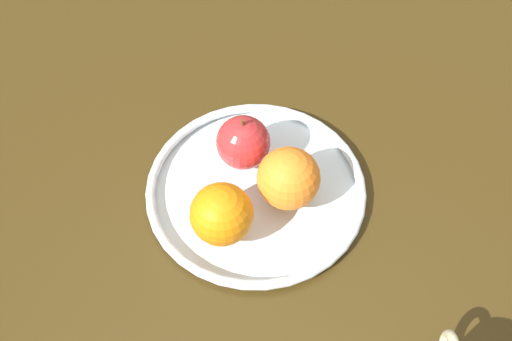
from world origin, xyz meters
TOP-DOWN VIEW (x-y plane):
  - ground_plane at (0.00, 0.00)cm, footprint 124.42×124.42cm
  - fruit_bowl at (0.00, 0.00)cm, footprint 28.13×28.13cm
  - apple at (3.82, 2.05)cm, footprint 6.92×6.92cm
  - orange_center at (-7.02, 3.17)cm, footprint 7.40×7.40cm
  - orange_front_left at (-1.30, -4.05)cm, footprint 7.68×7.68cm

SIDE VIEW (x-z plane):
  - ground_plane at x=0.00cm, z-range -4.00..0.00cm
  - fruit_bowl at x=0.00cm, z-range 0.02..1.82cm
  - apple at x=3.82cm, z-range 1.40..9.12cm
  - orange_center at x=-7.02cm, z-range 1.80..9.20cm
  - orange_front_left at x=-1.30cm, z-range 1.80..9.48cm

